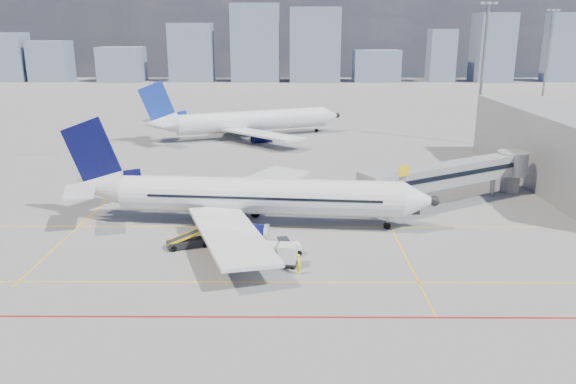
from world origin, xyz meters
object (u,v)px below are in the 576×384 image
second_aircraft (245,121)px  ramp_worker (299,264)px  cargo_dolly (277,254)px  baggage_tug (286,247)px  belt_loader (190,241)px  main_aircraft (245,196)px

second_aircraft → ramp_worker: bearing=-104.4°
second_aircraft → ramp_worker: (9.85, -65.36, -2.28)m
cargo_dolly → ramp_worker: 2.74m
second_aircraft → cargo_dolly: 63.94m
baggage_tug → belt_loader: size_ratio=0.46×
main_aircraft → cargo_dolly: 12.00m
second_aircraft → baggage_tug: 61.69m
second_aircraft → cargo_dolly: bearing=-105.8°
main_aircraft → cargo_dolly: (3.83, -11.18, -2.10)m
ramp_worker → second_aircraft: bearing=13.6°
cargo_dolly → belt_loader: 9.81m
ramp_worker → main_aircraft: bearing=28.7°
main_aircraft → baggage_tug: (4.61, -8.78, -2.41)m
second_aircraft → baggage_tug: (8.72, -61.02, -2.41)m
main_aircraft → cargo_dolly: size_ratio=10.38×
second_aircraft → baggage_tug: bearing=-104.8°
main_aircraft → baggage_tug: 10.21m
main_aircraft → cargo_dolly: bearing=-65.8°
cargo_dolly → ramp_worker: bearing=-36.8°
main_aircraft → second_aircraft: bearing=99.8°
second_aircraft → cargo_dolly: size_ratio=10.03×
cargo_dolly → belt_loader: size_ratio=0.67×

